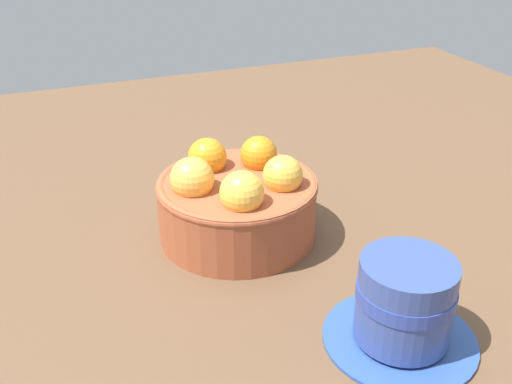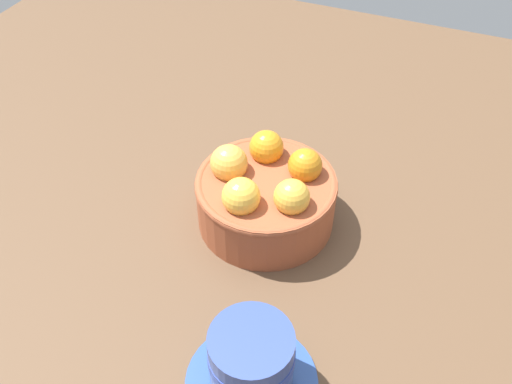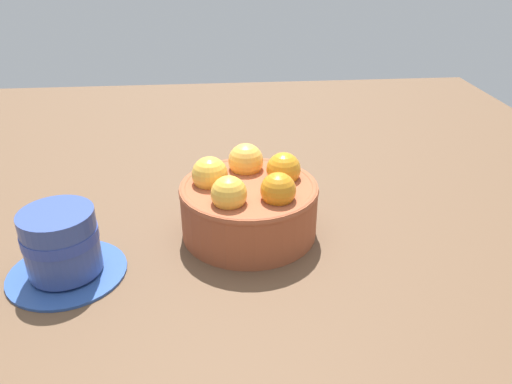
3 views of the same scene
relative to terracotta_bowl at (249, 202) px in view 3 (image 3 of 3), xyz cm
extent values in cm
cube|color=brown|center=(0.05, 0.02, -6.01)|extent=(130.15, 112.27, 3.92)
cylinder|color=#9E4C2D|center=(0.05, 0.02, -0.96)|extent=(15.67, 15.67, 6.17)
torus|color=#9E4C2D|center=(0.05, 0.02, 1.72)|extent=(15.87, 15.87, 1.00)
sphere|color=gold|center=(-4.43, -0.28, 3.17)|extent=(4.22, 4.22, 4.22)
sphere|color=yellow|center=(-1.06, -4.33, 3.17)|extent=(4.11, 4.11, 4.11)
sphere|color=#F1B23D|center=(3.84, -2.38, 3.17)|extent=(3.87, 3.87, 3.87)
sphere|color=orange|center=(3.50, 2.88, 3.17)|extent=(3.85, 3.85, 3.85)
sphere|color=orange|center=(-1.61, 4.18, 3.17)|extent=(3.99, 3.99, 3.99)
cylinder|color=#2B4C93|center=(6.48, -19.47, -3.75)|extent=(12.12, 12.12, 0.60)
cylinder|color=#33478C|center=(6.48, -19.47, -0.05)|extent=(7.38, 7.38, 6.79)
cylinder|color=#2D4299|center=(6.48, -19.47, 0.70)|extent=(7.54, 7.54, 1.22)
camera|label=1|loc=(-17.55, -49.28, 28.52)|focal=42.26mm
camera|label=2|loc=(16.34, -42.19, 43.65)|focal=39.24mm
camera|label=3|loc=(50.77, -3.85, 27.92)|focal=35.48mm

